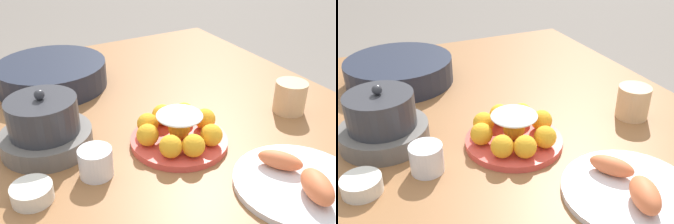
% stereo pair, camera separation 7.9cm
% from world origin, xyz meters
% --- Properties ---
extents(dining_table, '(1.24, 1.07, 0.73)m').
position_xyz_m(dining_table, '(0.00, 0.00, 0.64)').
color(dining_table, '#936038').
rests_on(dining_table, ground_plane).
extents(cake_plate, '(0.24, 0.24, 0.09)m').
position_xyz_m(cake_plate, '(-0.18, 0.04, 0.76)').
color(cake_plate, '#E04C42').
rests_on(cake_plate, dining_table).
extents(serving_bowl, '(0.34, 0.34, 0.08)m').
position_xyz_m(serving_bowl, '(0.30, 0.22, 0.77)').
color(serving_bowl, '#232838').
rests_on(serving_bowl, dining_table).
extents(sauce_bowl, '(0.08, 0.08, 0.03)m').
position_xyz_m(sauce_bowl, '(-0.21, 0.39, 0.75)').
color(sauce_bowl, silver).
rests_on(sauce_bowl, dining_table).
extents(seafood_platter, '(0.28, 0.28, 0.06)m').
position_xyz_m(seafood_platter, '(-0.44, -0.10, 0.74)').
color(seafood_platter, silver).
rests_on(seafood_platter, dining_table).
extents(cup_near, '(0.09, 0.09, 0.09)m').
position_xyz_m(cup_near, '(-0.18, -0.32, 0.77)').
color(cup_near, '#DBB27F').
rests_on(cup_near, dining_table).
extents(cup_far, '(0.07, 0.07, 0.06)m').
position_xyz_m(cup_far, '(-0.20, 0.26, 0.76)').
color(cup_far, white).
rests_on(cup_far, dining_table).
extents(warming_pot, '(0.21, 0.21, 0.15)m').
position_xyz_m(warming_pot, '(-0.04, 0.32, 0.78)').
color(warming_pot, '#66605B').
rests_on(warming_pot, dining_table).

